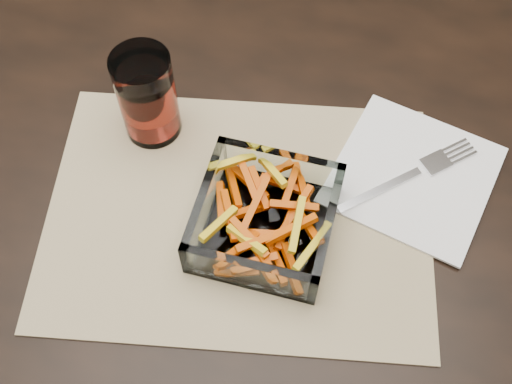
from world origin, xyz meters
TOP-DOWN VIEW (x-y plane):
  - dining_table at (0.00, 0.00)m, footprint 1.60×0.90m
  - placemat at (0.05, -0.09)m, footprint 0.50×0.40m
  - glass_bowl at (0.08, -0.10)m, footprint 0.15×0.15m
  - tumbler at (-0.09, 0.01)m, footprint 0.07×0.07m
  - napkin at (0.24, 0.01)m, footprint 0.22×0.22m
  - fork at (0.24, 0.01)m, footprint 0.16×0.14m

SIDE VIEW (x-z plane):
  - dining_table at x=0.00m, z-range 0.29..1.04m
  - placemat at x=0.05m, z-range 0.75..0.75m
  - napkin at x=0.24m, z-range 0.75..0.76m
  - fork at x=0.24m, z-range 0.76..0.76m
  - glass_bowl at x=0.08m, z-range 0.75..0.81m
  - tumbler at x=-0.09m, z-range 0.75..0.87m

